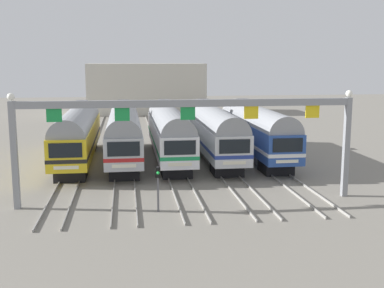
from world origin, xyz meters
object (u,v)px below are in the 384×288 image
at_px(commuter_train_silver, 213,129).
at_px(yard_signal_mast, 158,180).
at_px(commuter_train_white, 169,130).
at_px(commuter_train_blue, 256,129).
at_px(commuter_train_stainless, 124,131).
at_px(catenary_gantry, 188,120).
at_px(commuter_train_yellow, 78,132).

bearing_deg(commuter_train_silver, yard_signal_mast, -111.36).
bearing_deg(commuter_train_white, commuter_train_blue, 0.00).
height_order(commuter_train_silver, yard_signal_mast, commuter_train_silver).
height_order(commuter_train_white, commuter_train_silver, same).
xyz_separation_m(commuter_train_stainless, commuter_train_white, (3.99, 0.00, 0.00)).
bearing_deg(commuter_train_stainless, commuter_train_silver, 0.00).
bearing_deg(commuter_train_blue, catenary_gantry, -120.60).
xyz_separation_m(commuter_train_stainless, catenary_gantry, (3.99, -13.50, 2.55)).
bearing_deg(commuter_train_blue, commuter_train_yellow, 180.00).
xyz_separation_m(commuter_train_silver, catenary_gantry, (-3.99, -13.50, 2.55)).
relative_size(commuter_train_silver, catenary_gantry, 0.85).
xyz_separation_m(commuter_train_yellow, commuter_train_silver, (11.97, 0.00, 0.00)).
relative_size(commuter_train_blue, catenary_gantry, 0.85).
bearing_deg(commuter_train_blue, yard_signal_mast, -123.09).
bearing_deg(yard_signal_mast, commuter_train_silver, 68.64).
xyz_separation_m(commuter_train_yellow, catenary_gantry, (7.98, -13.50, 2.55)).
bearing_deg(commuter_train_white, commuter_train_stainless, 180.00).
bearing_deg(catenary_gantry, commuter_train_yellow, 120.60).
height_order(catenary_gantry, yard_signal_mast, catenary_gantry).
distance_m(commuter_train_stainless, commuter_train_white, 3.99).
bearing_deg(catenary_gantry, commuter_train_silver, 73.53).
xyz_separation_m(commuter_train_white, commuter_train_silver, (3.99, 0.00, 0.00)).
bearing_deg(catenary_gantry, commuter_train_white, 90.00).
relative_size(commuter_train_stainless, commuter_train_white, 1.00).
height_order(commuter_train_yellow, commuter_train_blue, same).
bearing_deg(commuter_train_silver, commuter_train_stainless, 180.00).
bearing_deg(commuter_train_yellow, commuter_train_blue, 0.00).
relative_size(catenary_gantry, yard_signal_mast, 7.74).
distance_m(commuter_train_stainless, yard_signal_mast, 15.46).
height_order(commuter_train_silver, catenary_gantry, catenary_gantry).
height_order(commuter_train_stainless, catenary_gantry, catenary_gantry).
bearing_deg(commuter_train_silver, commuter_train_blue, 0.00).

